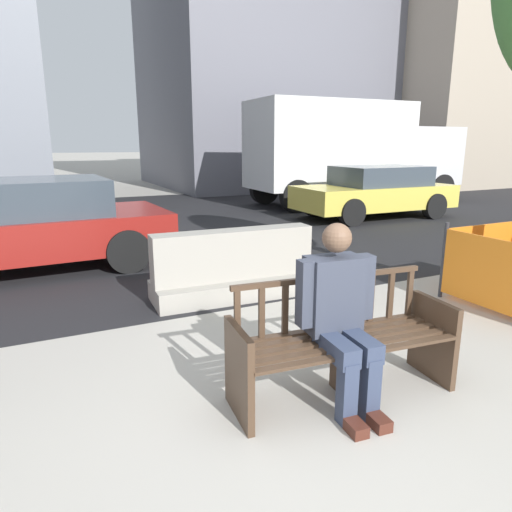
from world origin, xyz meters
TOP-DOWN VIEW (x-y plane):
  - ground_plane at (0.00, 0.00)m, footprint 200.00×200.00m
  - street_asphalt at (0.00, 8.70)m, footprint 120.00×12.00m
  - street_bench at (0.49, 0.68)m, footprint 1.73×0.68m
  - seated_person at (0.41, 0.63)m, footprint 0.59×0.75m
  - jersey_barrier_centre at (0.65, 3.12)m, footprint 2.03×0.76m
  - car_taxi_near at (6.33, 7.28)m, footprint 4.08×1.90m
  - car_sedan_mid at (-1.56, 5.63)m, footprint 4.10×2.11m
  - delivery_truck at (7.46, 9.87)m, footprint 6.86×2.49m

SIDE VIEW (x-z plane):
  - ground_plane at x=0.00m, z-range 0.00..0.00m
  - street_asphalt at x=0.00m, z-range 0.00..0.01m
  - jersey_barrier_centre at x=0.65m, z-range -0.08..0.76m
  - street_bench at x=0.49m, z-range -0.04..0.84m
  - car_taxi_near at x=6.33m, z-range 0.02..1.32m
  - car_sedan_mid at x=-1.56m, z-range 0.00..1.35m
  - seated_person at x=0.41m, z-range 0.03..1.35m
  - delivery_truck at x=7.46m, z-range 0.16..3.21m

